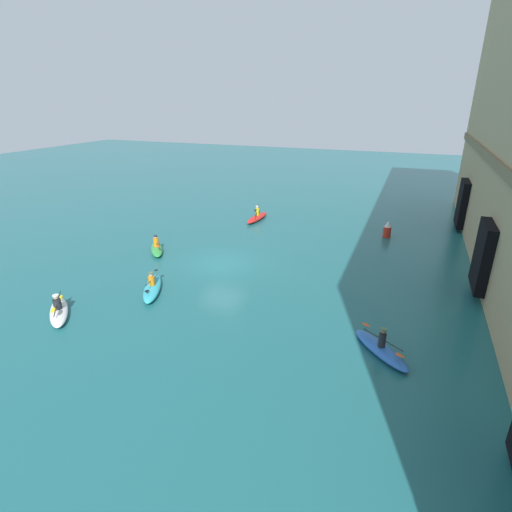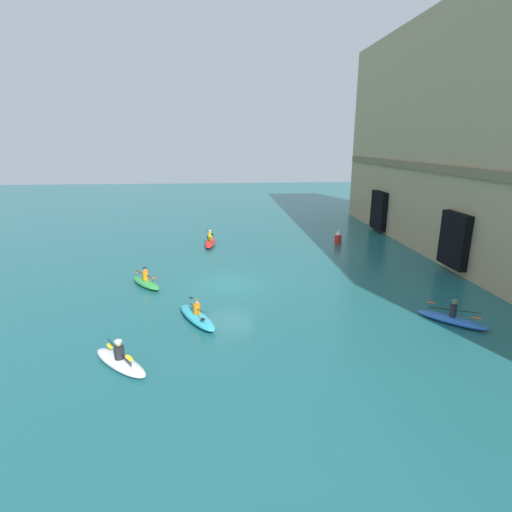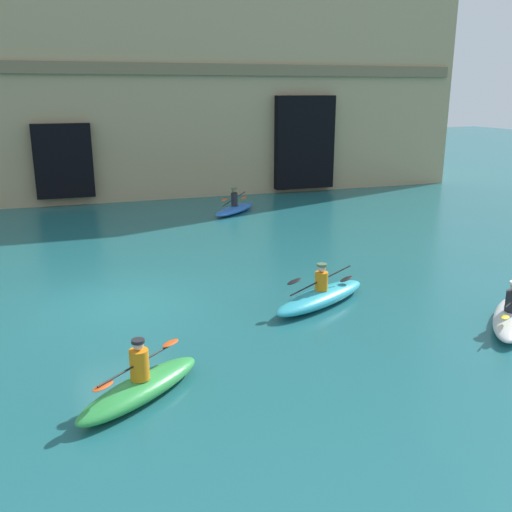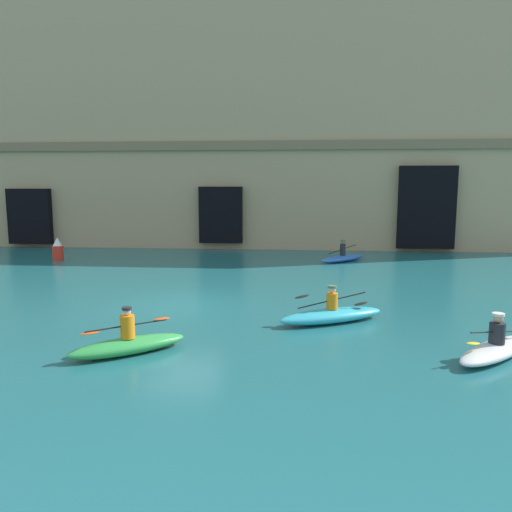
{
  "view_description": "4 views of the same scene",
  "coord_description": "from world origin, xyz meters",
  "px_view_note": "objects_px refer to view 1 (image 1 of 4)",
  "views": [
    {
      "loc": [
        20.34,
        10.29,
        9.51
      ],
      "look_at": [
        2.9,
        3.43,
        2.04
      ],
      "focal_mm": 28.0,
      "sensor_mm": 36.0,
      "label": 1
    },
    {
      "loc": [
        21.98,
        -0.47,
        8.02
      ],
      "look_at": [
        2.12,
        1.34,
        2.3
      ],
      "focal_mm": 28.0,
      "sensor_mm": 36.0,
      "label": 2
    },
    {
      "loc": [
        -1.15,
        -14.04,
        5.28
      ],
      "look_at": [
        3.71,
        0.15,
        0.92
      ],
      "focal_mm": 40.0,
      "sensor_mm": 36.0,
      "label": 3
    },
    {
      "loc": [
        3.95,
        -15.96,
        4.04
      ],
      "look_at": [
        2.3,
        1.83,
        1.43
      ],
      "focal_mm": 35.0,
      "sensor_mm": 36.0,
      "label": 4
    }
  ],
  "objects_px": {
    "kayak_cyan": "(152,288)",
    "kayak_blue": "(381,349)",
    "kayak_red": "(257,217)",
    "kayak_white": "(59,311)",
    "kayak_green": "(157,248)",
    "marker_buoy": "(387,230)"
  },
  "relations": [
    {
      "from": "marker_buoy",
      "to": "kayak_white",
      "type": "bearing_deg",
      "value": -37.5
    },
    {
      "from": "kayak_cyan",
      "to": "kayak_green",
      "type": "relative_size",
      "value": 1.23
    },
    {
      "from": "kayak_white",
      "to": "marker_buoy",
      "type": "bearing_deg",
      "value": -82.12
    },
    {
      "from": "kayak_cyan",
      "to": "kayak_red",
      "type": "relative_size",
      "value": 0.95
    },
    {
      "from": "kayak_cyan",
      "to": "kayak_green",
      "type": "distance_m",
      "value": 5.92
    },
    {
      "from": "kayak_blue",
      "to": "kayak_red",
      "type": "distance_m",
      "value": 19.2
    },
    {
      "from": "kayak_cyan",
      "to": "kayak_blue",
      "type": "distance_m",
      "value": 11.74
    },
    {
      "from": "kayak_red",
      "to": "marker_buoy",
      "type": "bearing_deg",
      "value": 91.05
    },
    {
      "from": "kayak_blue",
      "to": "kayak_cyan",
      "type": "bearing_deg",
      "value": -139.83
    },
    {
      "from": "kayak_red",
      "to": "kayak_green",
      "type": "bearing_deg",
      "value": -16.75
    },
    {
      "from": "kayak_cyan",
      "to": "kayak_red",
      "type": "height_order",
      "value": "kayak_red"
    },
    {
      "from": "kayak_white",
      "to": "kayak_red",
      "type": "distance_m",
      "value": 18.16
    },
    {
      "from": "kayak_green",
      "to": "kayak_blue",
      "type": "bearing_deg",
      "value": 30.19
    },
    {
      "from": "marker_buoy",
      "to": "kayak_red",
      "type": "bearing_deg",
      "value": -92.9
    },
    {
      "from": "kayak_green",
      "to": "marker_buoy",
      "type": "distance_m",
      "value": 16.41
    },
    {
      "from": "kayak_cyan",
      "to": "kayak_red",
      "type": "distance_m",
      "value": 14.27
    },
    {
      "from": "kayak_red",
      "to": "kayak_white",
      "type": "bearing_deg",
      "value": -5.45
    },
    {
      "from": "kayak_blue",
      "to": "marker_buoy",
      "type": "bearing_deg",
      "value": 139.85
    },
    {
      "from": "kayak_green",
      "to": "kayak_red",
      "type": "relative_size",
      "value": 0.77
    },
    {
      "from": "kayak_green",
      "to": "marker_buoy",
      "type": "xyz_separation_m",
      "value": [
        -8.74,
        13.88,
        0.32
      ]
    },
    {
      "from": "kayak_cyan",
      "to": "kayak_blue",
      "type": "xyz_separation_m",
      "value": [
        1.23,
        11.67,
        -0.03
      ]
    },
    {
      "from": "kayak_blue",
      "to": "kayak_red",
      "type": "relative_size",
      "value": 0.79
    }
  ]
}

